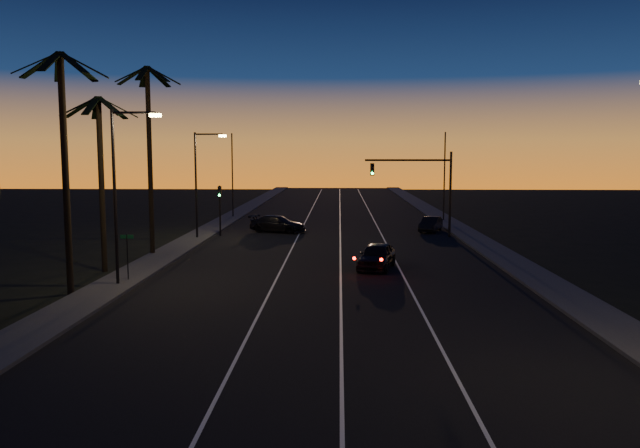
{
  "coord_description": "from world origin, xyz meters",
  "views": [
    {
      "loc": [
        0.41,
        -11.26,
        6.77
      ],
      "look_at": [
        -0.56,
        19.97,
        3.27
      ],
      "focal_mm": 35.0,
      "sensor_mm": 36.0,
      "label": 1
    }
  ],
  "objects_px": {
    "signal_mast": "(422,179)",
    "cross_car": "(278,224)",
    "right_car": "(431,224)",
    "lead_car": "(377,256)"
  },
  "relations": [
    {
      "from": "signal_mast",
      "to": "lead_car",
      "type": "bearing_deg",
      "value": -107.11
    },
    {
      "from": "right_car",
      "to": "cross_car",
      "type": "bearing_deg",
      "value": -176.66
    },
    {
      "from": "signal_mast",
      "to": "cross_car",
      "type": "bearing_deg",
      "value": 167.81
    },
    {
      "from": "lead_car",
      "to": "right_car",
      "type": "distance_m",
      "value": 18.9
    },
    {
      "from": "lead_car",
      "to": "cross_car",
      "type": "distance_m",
      "value": 18.8
    },
    {
      "from": "signal_mast",
      "to": "cross_car",
      "type": "distance_m",
      "value": 13.0
    },
    {
      "from": "right_car",
      "to": "lead_car",
      "type": "bearing_deg",
      "value": -107.91
    },
    {
      "from": "lead_car",
      "to": "cross_car",
      "type": "height_order",
      "value": "lead_car"
    },
    {
      "from": "signal_mast",
      "to": "cross_car",
      "type": "height_order",
      "value": "signal_mast"
    },
    {
      "from": "cross_car",
      "to": "right_car",
      "type": "bearing_deg",
      "value": 3.34
    }
  ]
}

